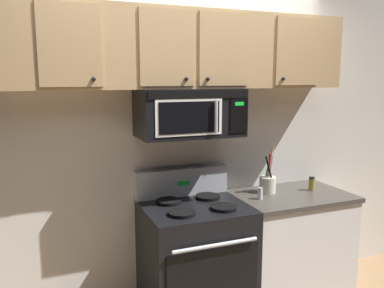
# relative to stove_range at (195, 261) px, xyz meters

# --- Properties ---
(back_wall) EXTENTS (5.20, 0.10, 2.70)m
(back_wall) POSITION_rel_stove_range_xyz_m (0.00, 0.37, 0.88)
(back_wall) COLOR silver
(back_wall) RESTS_ON ground_plane
(stove_range) EXTENTS (0.76, 0.69, 1.12)m
(stove_range) POSITION_rel_stove_range_xyz_m (0.00, 0.00, 0.00)
(stove_range) COLOR black
(stove_range) RESTS_ON ground_plane
(over_range_microwave) EXTENTS (0.76, 0.43, 0.35)m
(over_range_microwave) POSITION_rel_stove_range_xyz_m (-0.00, 0.12, 1.11)
(over_range_microwave) COLOR black
(upper_cabinets) EXTENTS (2.50, 0.36, 0.55)m
(upper_cabinets) POSITION_rel_stove_range_xyz_m (-0.00, 0.15, 1.56)
(upper_cabinets) COLOR tan
(counter_segment) EXTENTS (0.93, 0.65, 0.90)m
(counter_segment) POSITION_rel_stove_range_xyz_m (0.84, 0.01, -0.02)
(counter_segment) COLOR silver
(counter_segment) RESTS_ON ground_plane
(utensil_crock_cream) EXTENTS (0.13, 0.13, 0.38)m
(utensil_crock_cream) POSITION_rel_stove_range_xyz_m (0.68, 0.10, 0.51)
(utensil_crock_cream) COLOR beige
(utensil_crock_cream) RESTS_ON counter_segment
(salt_shaker) EXTENTS (0.04, 0.04, 0.09)m
(salt_shaker) POSITION_rel_stove_range_xyz_m (0.53, -0.03, 0.48)
(salt_shaker) COLOR white
(salt_shaker) RESTS_ON counter_segment
(spice_jar) EXTENTS (0.05, 0.05, 0.12)m
(spice_jar) POSITION_rel_stove_range_xyz_m (1.05, 0.02, 0.49)
(spice_jar) COLOR olive
(spice_jar) RESTS_ON counter_segment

